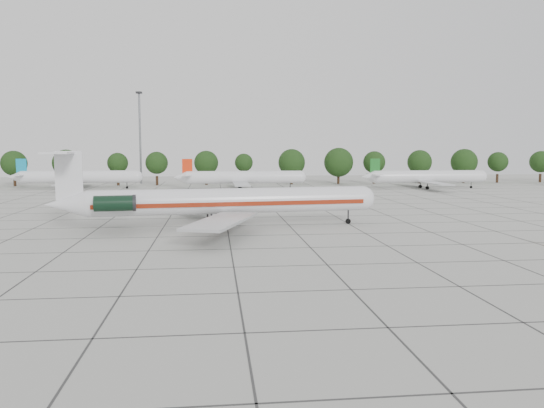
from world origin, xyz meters
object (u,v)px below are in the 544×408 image
object	(u,v)px
bg_airliner_b	(79,177)
bg_airliner_c	(243,178)
floodlight_mast	(140,132)
bg_airliner_d	(427,177)
main_airliner	(214,201)

from	to	relation	value
bg_airliner_b	bg_airliner_c	xyz separation A→B (m)	(39.68, -6.09, 0.00)
bg_airliner_b	floodlight_mast	bearing A→B (deg)	56.64
bg_airliner_d	floodlight_mast	size ratio (longest dim) A/B	1.11
bg_airliner_c	bg_airliner_d	world-z (taller)	same
main_airliner	floodlight_mast	size ratio (longest dim) A/B	1.61
main_airliner	floodlight_mast	bearing A→B (deg)	97.26
main_airliner	bg_airliner_d	world-z (taller)	main_airliner
main_airliner	bg_airliner_b	xyz separation A→B (m)	(-32.73, 67.05, -0.49)
main_airliner	bg_airliner_b	bearing A→B (deg)	109.90
bg_airliner_b	bg_airliner_c	bearing A→B (deg)	-8.72
bg_airliner_d	bg_airliner_b	bearing A→B (deg)	174.72
bg_airliner_b	bg_airliner_c	world-z (taller)	same
main_airliner	bg_airliner_c	world-z (taller)	main_airliner
bg_airliner_d	floodlight_mast	xyz separation A→B (m)	(-72.51, 26.57, 11.37)
bg_airliner_b	bg_airliner_d	xyz separation A→B (m)	(84.84, -7.84, 0.00)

